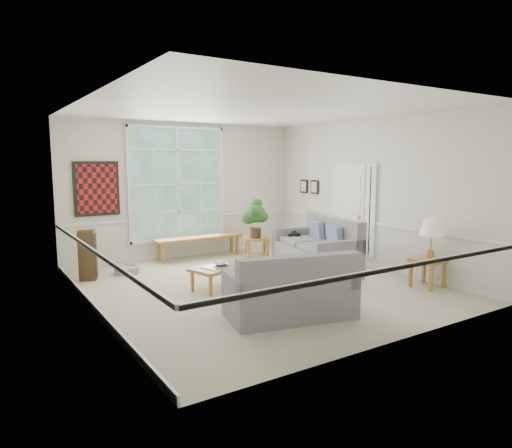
% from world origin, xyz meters
% --- Properties ---
extents(floor, '(5.50, 6.00, 0.01)m').
position_xyz_m(floor, '(0.00, 0.00, -0.01)').
color(floor, '#B7B097').
rests_on(floor, ground).
extents(ceiling, '(5.50, 6.00, 0.02)m').
position_xyz_m(ceiling, '(0.00, 0.00, 3.00)').
color(ceiling, white).
rests_on(ceiling, ground).
extents(wall_back, '(5.50, 0.02, 3.00)m').
position_xyz_m(wall_back, '(0.00, 3.00, 1.50)').
color(wall_back, silver).
rests_on(wall_back, ground).
extents(wall_front, '(5.50, 0.02, 3.00)m').
position_xyz_m(wall_front, '(0.00, -3.00, 1.50)').
color(wall_front, silver).
rests_on(wall_front, ground).
extents(wall_left, '(0.02, 6.00, 3.00)m').
position_xyz_m(wall_left, '(-2.75, 0.00, 1.50)').
color(wall_left, silver).
rests_on(wall_left, ground).
extents(wall_right, '(0.02, 6.00, 3.00)m').
position_xyz_m(wall_right, '(2.75, 0.00, 1.50)').
color(wall_right, silver).
rests_on(wall_right, ground).
extents(window_back, '(2.30, 0.08, 2.40)m').
position_xyz_m(window_back, '(-0.20, 2.96, 1.65)').
color(window_back, white).
rests_on(window_back, wall_back).
extents(entry_door, '(0.08, 0.90, 2.10)m').
position_xyz_m(entry_door, '(2.71, 0.60, 1.05)').
color(entry_door, white).
rests_on(entry_door, floor).
extents(door_sidelight, '(0.08, 0.26, 1.90)m').
position_xyz_m(door_sidelight, '(2.71, -0.03, 1.15)').
color(door_sidelight, white).
rests_on(door_sidelight, wall_right).
extents(wall_art, '(0.90, 0.06, 1.10)m').
position_xyz_m(wall_art, '(-1.95, 2.95, 1.60)').
color(wall_art, maroon).
rests_on(wall_art, wall_back).
extents(wall_frame_near, '(0.04, 0.26, 0.32)m').
position_xyz_m(wall_frame_near, '(2.71, 1.75, 1.55)').
color(wall_frame_near, black).
rests_on(wall_frame_near, wall_right).
extents(wall_frame_far, '(0.04, 0.26, 0.32)m').
position_xyz_m(wall_frame_far, '(2.71, 2.15, 1.55)').
color(wall_frame_far, black).
rests_on(wall_frame_far, wall_right).
extents(loveseat_right, '(1.36, 2.11, 1.06)m').
position_xyz_m(loveseat_right, '(1.57, 0.33, 0.53)').
color(loveseat_right, gray).
rests_on(loveseat_right, floor).
extents(loveseat_front, '(1.88, 1.27, 0.93)m').
position_xyz_m(loveseat_front, '(-0.49, -1.60, 0.47)').
color(loveseat_front, gray).
rests_on(loveseat_front, floor).
extents(coffee_table, '(1.16, 0.85, 0.39)m').
position_xyz_m(coffee_table, '(-0.61, 0.20, 0.19)').
color(coffee_table, '#AC7632').
rests_on(coffee_table, floor).
extents(pewter_bowl, '(0.29, 0.29, 0.07)m').
position_xyz_m(pewter_bowl, '(-0.62, 0.17, 0.42)').
color(pewter_bowl, gray).
rests_on(pewter_bowl, coffee_table).
extents(window_bench, '(2.03, 0.40, 0.47)m').
position_xyz_m(window_bench, '(0.15, 2.65, 0.24)').
color(window_bench, '#AC7632').
rests_on(window_bench, floor).
extents(end_table, '(0.67, 0.67, 0.51)m').
position_xyz_m(end_table, '(1.09, 1.73, 0.26)').
color(end_table, '#AC7632').
rests_on(end_table, floor).
extents(houseplant, '(0.66, 0.66, 0.85)m').
position_xyz_m(houseplant, '(1.02, 1.67, 0.94)').
color(houseplant, '#265322').
rests_on(houseplant, end_table).
extents(side_table, '(0.53, 0.53, 0.50)m').
position_xyz_m(side_table, '(2.40, -1.66, 0.25)').
color(side_table, '#AC7632').
rests_on(side_table, floor).
extents(table_lamp, '(0.49, 0.49, 0.69)m').
position_xyz_m(table_lamp, '(2.40, -1.70, 0.85)').
color(table_lamp, white).
rests_on(table_lamp, side_table).
extents(pet_bed, '(0.60, 0.60, 0.14)m').
position_xyz_m(pet_bed, '(-1.66, 2.09, 0.07)').
color(pet_bed, gray).
rests_on(pet_bed, floor).
extents(floor_speaker, '(0.35, 0.32, 0.91)m').
position_xyz_m(floor_speaker, '(-2.40, 1.97, 0.46)').
color(floor_speaker, '#392714').
rests_on(floor_speaker, floor).
extents(cat, '(0.32, 0.24, 0.14)m').
position_xyz_m(cat, '(1.59, 1.03, 0.61)').
color(cat, black).
rests_on(cat, loveseat_right).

